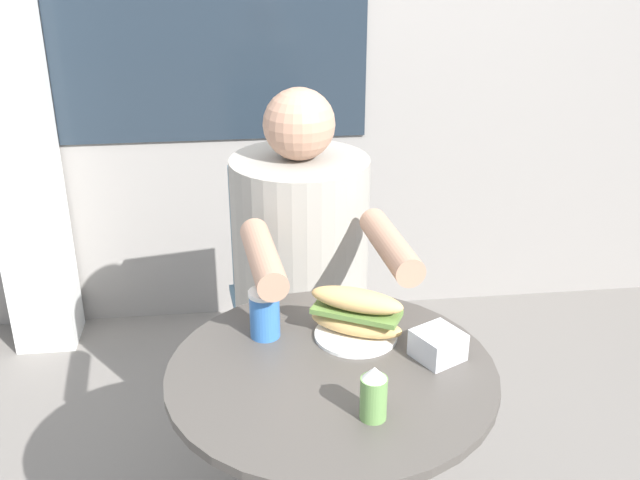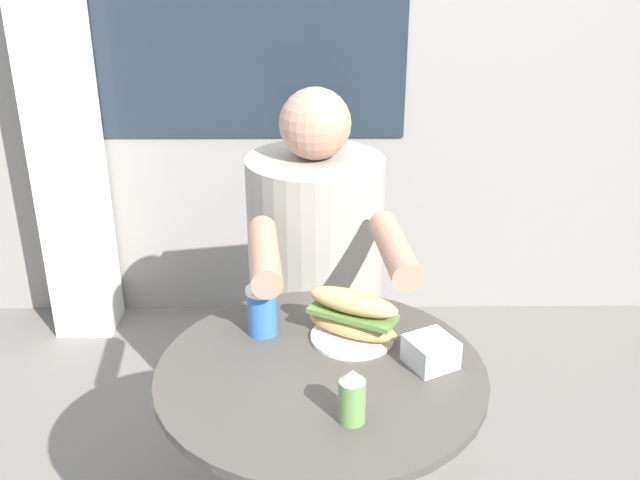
% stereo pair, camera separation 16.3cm
% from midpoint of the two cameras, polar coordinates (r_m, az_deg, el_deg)
% --- Properties ---
extents(lattice_pillar, '(0.23, 0.23, 2.40)m').
position_cam_midpoint_polar(lattice_pillar, '(2.89, -18.38, 14.82)').
color(lattice_pillar, silver).
rests_on(lattice_pillar, ground_plane).
extents(cafe_table, '(0.68, 0.68, 0.75)m').
position_cam_midpoint_polar(cafe_table, '(1.67, 2.95, -15.67)').
color(cafe_table, '#47423D').
rests_on(cafe_table, ground_plane).
extents(diner_chair, '(0.42, 0.42, 0.87)m').
position_cam_midpoint_polar(diner_chair, '(2.43, 1.36, -2.52)').
color(diner_chair, slate).
rests_on(diner_chair, ground_plane).
extents(seated_diner, '(0.42, 0.68, 1.20)m').
position_cam_midpoint_polar(seated_diner, '(2.13, 1.98, -6.91)').
color(seated_diner, gray).
rests_on(seated_diner, ground_plane).
extents(sandwich_on_plate, '(0.22, 0.18, 0.12)m').
position_cam_midpoint_polar(sandwich_on_plate, '(1.63, 5.38, -5.97)').
color(sandwich_on_plate, white).
rests_on(sandwich_on_plate, cafe_table).
extents(drink_cup, '(0.07, 0.07, 0.11)m').
position_cam_midpoint_polar(drink_cup, '(1.64, -1.61, -5.46)').
color(drink_cup, '#336BB7').
rests_on(drink_cup, cafe_table).
extents(napkin_box, '(0.12, 0.12, 0.06)m').
position_cam_midpoint_polar(napkin_box, '(1.58, 11.41, -8.44)').
color(napkin_box, silver).
rests_on(napkin_box, cafe_table).
extents(condiment_bottle, '(0.05, 0.05, 0.11)m').
position_cam_midpoint_polar(condiment_bottle, '(1.39, 5.90, -11.87)').
color(condiment_bottle, '#66934C').
rests_on(condiment_bottle, cafe_table).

